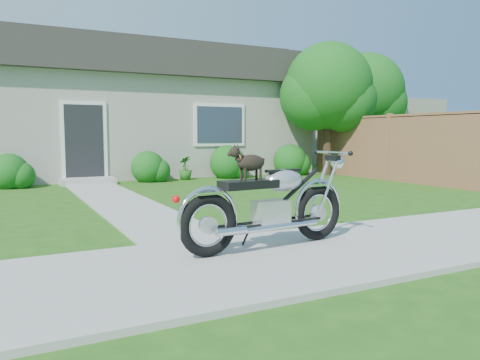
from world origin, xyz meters
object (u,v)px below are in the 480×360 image
object	(u,v)px
motorcycle_with_dog	(271,203)
tree_near	(333,90)
house	(115,109)
potted_plant_right	(185,168)
fence	(389,147)
tree_far	(370,94)

from	to	relation	value
motorcycle_with_dog	tree_near	bearing A→B (deg)	43.25
house	potted_plant_right	xyz separation A→B (m)	(1.22, -3.44, -1.82)
tree_near	motorcycle_with_dog	distance (m)	10.36
house	fence	distance (m)	8.96
tree_near	potted_plant_right	bearing A→B (deg)	171.89
tree_near	potted_plant_right	distance (m)	5.33
tree_near	potted_plant_right	size ratio (longest dim) A/B	6.18
fence	motorcycle_with_dog	bearing A→B (deg)	-142.69
motorcycle_with_dog	house	bearing A→B (deg)	81.13
potted_plant_right	motorcycle_with_dog	world-z (taller)	motorcycle_with_dog
tree_far	motorcycle_with_dog	bearing A→B (deg)	-136.55
tree_far	motorcycle_with_dog	world-z (taller)	tree_far
potted_plant_right	motorcycle_with_dog	size ratio (longest dim) A/B	0.31
house	fence	bearing A→B (deg)	-44.74
motorcycle_with_dog	potted_plant_right	bearing A→B (deg)	71.25
tree_near	tree_far	world-z (taller)	tree_far
potted_plant_right	motorcycle_with_dog	bearing A→B (deg)	-103.87
potted_plant_right	tree_far	bearing A→B (deg)	10.85
fence	tree_far	bearing A→B (deg)	53.52
tree_far	motorcycle_with_dog	distance (m)	14.47
tree_near	potted_plant_right	xyz separation A→B (m)	(-4.73, 0.67, -2.36)
fence	potted_plant_right	bearing A→B (deg)	151.16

